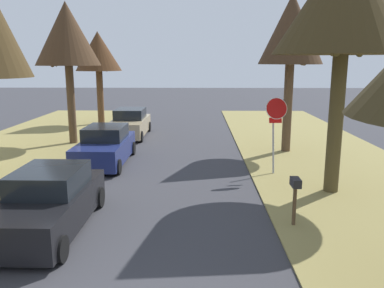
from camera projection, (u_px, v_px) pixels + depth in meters
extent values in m
cylinder|color=#9EA0A5|center=(273.00, 144.00, 15.21)|extent=(0.07, 0.59, 2.21)
cylinder|color=white|center=(277.00, 108.00, 14.59)|extent=(0.82, 0.27, 0.79)
cylinder|color=red|center=(277.00, 108.00, 14.60)|extent=(0.78, 0.27, 0.75)
cube|color=red|center=(275.00, 120.00, 14.80)|extent=(0.48, 0.12, 0.20)
cylinder|color=#4A3F23|center=(335.00, 125.00, 12.68)|extent=(0.47, 0.47, 4.42)
cylinder|color=#4A3F23|center=(326.00, 39.00, 11.95)|extent=(0.61, 1.28, 1.07)
cylinder|color=#4A3F23|center=(366.00, 35.00, 11.98)|extent=(0.45, 1.54, 1.33)
cylinder|color=#4A3F23|center=(330.00, 35.00, 12.06)|extent=(0.32, 1.00, 1.26)
cylinder|color=brown|center=(288.00, 108.00, 18.54)|extent=(0.41, 0.41, 4.08)
cone|color=#422E1D|center=(292.00, 29.00, 17.79)|extent=(2.92, 2.92, 3.14)
cylinder|color=brown|center=(302.00, 49.00, 17.81)|extent=(0.55, 1.17, 1.50)
cylinder|color=brown|center=(284.00, 52.00, 17.77)|extent=(0.73, 0.88, 1.17)
cylinder|color=brown|center=(305.00, 52.00, 17.86)|extent=(0.49, 1.43, 1.21)
cylinder|color=brown|center=(71.00, 105.00, 20.41)|extent=(0.40, 0.40, 3.99)
cone|color=#412C1C|center=(67.00, 34.00, 19.68)|extent=(3.23, 3.23, 3.12)
cylinder|color=brown|center=(63.00, 54.00, 20.19)|extent=(0.84, 0.95, 1.23)
cylinder|color=brown|center=(79.00, 57.00, 20.07)|extent=(0.55, 1.13, 0.96)
cylinder|color=brown|center=(54.00, 56.00, 19.78)|extent=(0.46, 1.49, 1.12)
cylinder|color=brown|center=(100.00, 97.00, 26.90)|extent=(0.44, 0.44, 3.57)
cone|color=#452B18|center=(98.00, 51.00, 26.27)|extent=(3.05, 3.05, 2.57)
cylinder|color=brown|center=(105.00, 62.00, 26.45)|extent=(0.28, 1.05, 1.23)
cylinder|color=brown|center=(97.00, 61.00, 26.75)|extent=(0.93, 0.71, 1.33)
cylinder|color=brown|center=(94.00, 65.00, 26.01)|extent=(1.11, 0.58, 0.86)
cube|color=black|center=(48.00, 208.00, 10.10)|extent=(1.86, 4.41, 0.85)
cube|color=black|center=(50.00, 179.00, 10.17)|extent=(1.62, 2.04, 0.56)
cylinder|color=black|center=(60.00, 249.00, 8.52)|extent=(0.20, 0.60, 0.60)
cylinder|color=black|center=(99.00, 197.00, 11.75)|extent=(0.20, 0.60, 0.60)
cylinder|color=black|center=(41.00, 197.00, 11.79)|extent=(0.20, 0.60, 0.60)
cube|color=navy|center=(105.00, 150.00, 16.69)|extent=(1.86, 4.41, 0.85)
cube|color=black|center=(106.00, 133.00, 16.76)|extent=(1.62, 2.04, 0.56)
cylinder|color=black|center=(118.00, 167.00, 15.11)|extent=(0.20, 0.60, 0.60)
cylinder|color=black|center=(73.00, 167.00, 15.16)|extent=(0.20, 0.60, 0.60)
cylinder|color=black|center=(133.00, 148.00, 18.34)|extent=(0.20, 0.60, 0.60)
cylinder|color=black|center=(95.00, 148.00, 18.38)|extent=(0.20, 0.60, 0.60)
cube|color=tan|center=(130.00, 126.00, 22.72)|extent=(1.86, 4.41, 0.85)
cube|color=black|center=(130.00, 114.00, 22.79)|extent=(1.62, 2.04, 0.56)
cylinder|color=black|center=(141.00, 137.00, 21.14)|extent=(0.20, 0.60, 0.60)
cylinder|color=black|center=(108.00, 136.00, 21.19)|extent=(0.20, 0.60, 0.60)
cylinder|color=black|center=(149.00, 127.00, 24.37)|extent=(0.20, 0.60, 0.60)
cylinder|color=black|center=(121.00, 126.00, 24.41)|extent=(0.20, 0.60, 0.60)
cube|color=brown|center=(294.00, 206.00, 10.32)|extent=(0.08, 0.08, 1.05)
cube|color=black|center=(296.00, 182.00, 10.18)|extent=(0.22, 0.44, 0.22)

